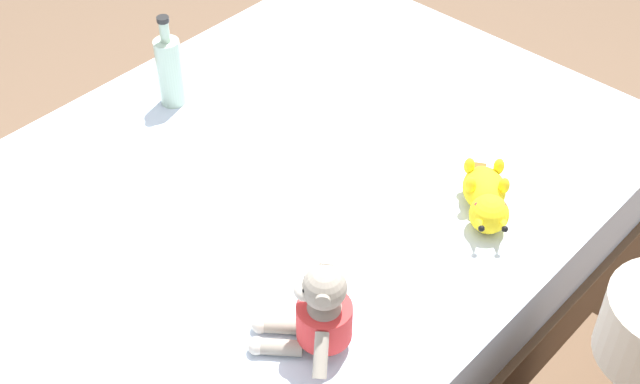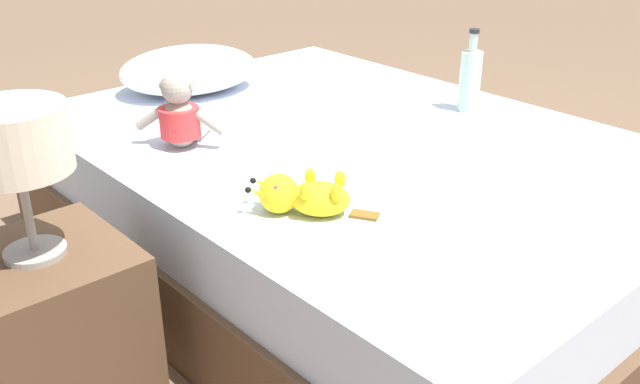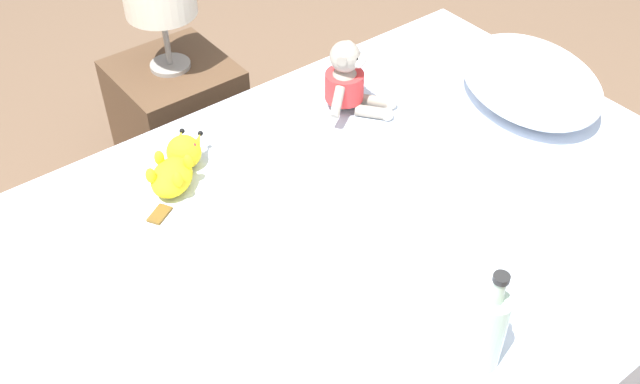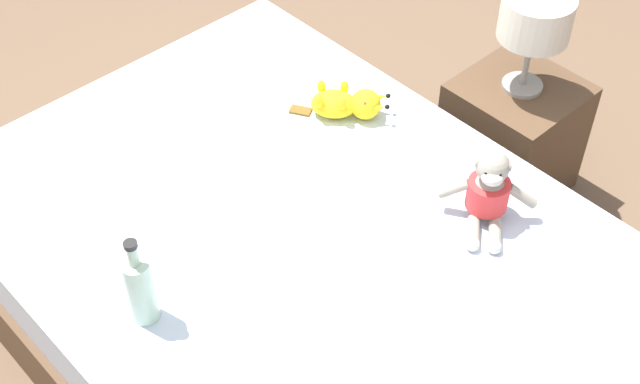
{
  "view_description": "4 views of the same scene",
  "coord_description": "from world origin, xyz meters",
  "views": [
    {
      "loc": [
        -1.26,
        1.21,
        2.04
      ],
      "look_at": [
        -0.14,
        -0.02,
        0.54
      ],
      "focal_mm": 49.73,
      "sensor_mm": 36.0,
      "label": 1
    },
    {
      "loc": [
        -1.48,
        -1.5,
        1.28
      ],
      "look_at": [
        -0.43,
        -0.32,
        0.54
      ],
      "focal_mm": 39.89,
      "sensor_mm": 36.0,
      "label": 2
    },
    {
      "loc": [
        1.03,
        -0.93,
        1.86
      ],
      "look_at": [
        -0.12,
        -0.05,
        0.54
      ],
      "focal_mm": 41.35,
      "sensor_mm": 36.0,
      "label": 3
    },
    {
      "loc": [
        1.1,
        1.26,
        2.34
      ],
      "look_at": [
        -0.1,
        -0.03,
        0.56
      ],
      "focal_mm": 49.29,
      "sensor_mm": 36.0,
      "label": 4
    }
  ],
  "objects": [
    {
      "name": "plush_monkey",
      "position": [
        -0.44,
        0.31,
        0.58
      ],
      "size": [
        0.25,
        0.26,
        0.24
      ],
      "color": "#9E9384",
      "rests_on": "bed"
    },
    {
      "name": "glass_bottle",
      "position": [
        0.49,
        -0.07,
        0.6
      ],
      "size": [
        0.07,
        0.07,
        0.29
      ],
      "color": "#B2D1B7",
      "rests_on": "bed"
    },
    {
      "name": "plush_yellow_creature",
      "position": [
        -0.46,
        -0.29,
        0.53
      ],
      "size": [
        0.25,
        0.28,
        0.1
      ],
      "color": "yellow",
      "rests_on": "bed"
    },
    {
      "name": "pillow",
      "position": [
        -0.11,
        0.78,
        0.57
      ],
      "size": [
        0.59,
        0.5,
        0.17
      ],
      "color": "white",
      "rests_on": "bed"
    },
    {
      "name": "ground_plane",
      "position": [
        0.0,
        0.0,
        0.0
      ],
      "size": [
        16.0,
        16.0,
        0.0
      ],
      "primitive_type": "plane",
      "color": "brown"
    },
    {
      "name": "bed",
      "position": [
        0.0,
        0.0,
        0.24
      ],
      "size": [
        1.47,
        2.07,
        0.48
      ],
      "color": "brown",
      "rests_on": "ground_plane"
    }
  ]
}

